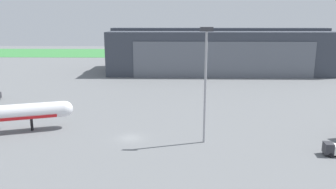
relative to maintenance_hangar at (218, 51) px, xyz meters
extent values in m
plane|color=slate|center=(-28.13, -86.38, -9.18)|extent=(440.00, 440.00, 0.00)
cube|color=#39803F|center=(-28.13, 78.41, -9.14)|extent=(440.00, 56.00, 0.08)
cube|color=#383D47|center=(0.00, 0.09, -0.14)|extent=(94.88, 35.14, 18.09)
cube|color=slate|center=(0.00, -17.63, -1.95)|extent=(72.11, 0.30, 14.47)
cube|color=#383D47|center=(0.00, 0.09, 9.50)|extent=(94.88, 8.43, 1.20)
sphere|color=silver|center=(-43.17, -79.99, -4.90)|extent=(3.28, 3.28, 3.28)
cylinder|color=black|center=(-49.86, -82.22, -7.90)|extent=(0.56, 0.56, 2.57)
cube|color=#2D2D33|center=(7.77, -93.95, -7.87)|extent=(1.69, 2.16, 1.92)
cylinder|color=black|center=(8.10, -92.88, -8.83)|extent=(0.73, 0.33, 0.71)
cylinder|color=black|center=(7.87, -95.06, -8.83)|extent=(0.73, 0.33, 0.71)
cylinder|color=#99999E|center=(-13.55, -88.22, 1.42)|extent=(0.44, 0.44, 21.20)
cube|color=#333338|center=(-13.55, -88.22, 12.42)|extent=(2.40, 0.50, 0.80)
camera|label=1|loc=(-19.14, -148.77, 14.41)|focal=35.27mm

